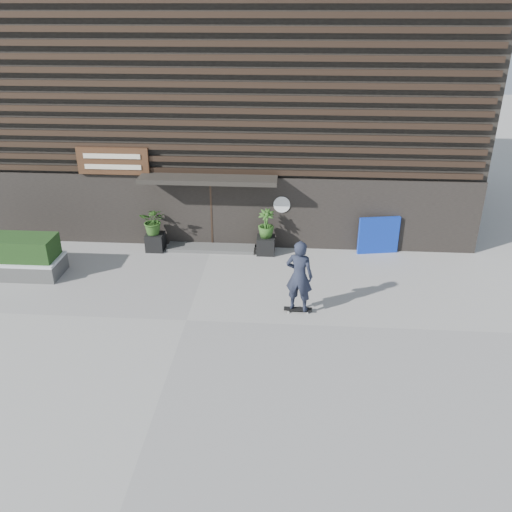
# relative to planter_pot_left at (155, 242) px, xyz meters

# --- Properties ---
(ground) EXTENTS (80.00, 80.00, 0.00)m
(ground) POSITION_rel_planter_pot_left_xyz_m (1.90, -4.40, -0.30)
(ground) COLOR #9F9D97
(ground) RESTS_ON ground
(entrance_step) EXTENTS (3.00, 0.80, 0.12)m
(entrance_step) POSITION_rel_planter_pot_left_xyz_m (1.90, 0.20, -0.24)
(entrance_step) COLOR #4D4D4A
(entrance_step) RESTS_ON ground
(planter_pot_left) EXTENTS (0.60, 0.60, 0.60)m
(planter_pot_left) POSITION_rel_planter_pot_left_xyz_m (0.00, 0.00, 0.00)
(planter_pot_left) COLOR black
(planter_pot_left) RESTS_ON ground
(bamboo_left) EXTENTS (0.86, 0.75, 0.96)m
(bamboo_left) POSITION_rel_planter_pot_left_xyz_m (0.00, 0.00, 0.78)
(bamboo_left) COLOR #2D591E
(bamboo_left) RESTS_ON planter_pot_left
(planter_pot_right) EXTENTS (0.60, 0.60, 0.60)m
(planter_pot_right) POSITION_rel_planter_pot_left_xyz_m (3.80, 0.00, 0.00)
(planter_pot_right) COLOR black
(planter_pot_right) RESTS_ON ground
(bamboo_right) EXTENTS (0.54, 0.54, 0.96)m
(bamboo_right) POSITION_rel_planter_pot_left_xyz_m (3.80, 0.00, 0.78)
(bamboo_right) COLOR #2D591E
(bamboo_right) RESTS_ON planter_pot_right
(raised_bed) EXTENTS (3.50, 1.20, 0.50)m
(raised_bed) POSITION_rel_planter_pot_left_xyz_m (-4.23, -2.10, -0.05)
(raised_bed) COLOR #474745
(raised_bed) RESTS_ON ground
(snow_layer) EXTENTS (3.50, 1.20, 0.08)m
(snow_layer) POSITION_rel_planter_pot_left_xyz_m (-4.23, -2.10, 0.24)
(snow_layer) COLOR silver
(snow_layer) RESTS_ON raised_bed
(hedge) EXTENTS (3.30, 1.00, 0.70)m
(hedge) POSITION_rel_planter_pot_left_xyz_m (-4.23, -2.10, 0.63)
(hedge) COLOR #183613
(hedge) RESTS_ON snow_layer
(blue_tarp) EXTENTS (1.38, 0.36, 1.29)m
(blue_tarp) POSITION_rel_planter_pot_left_xyz_m (7.58, 0.30, 0.35)
(blue_tarp) COLOR #0D2BAA
(blue_tarp) RESTS_ON ground
(building) EXTENTS (18.00, 11.00, 8.00)m
(building) POSITION_rel_planter_pot_left_xyz_m (1.90, 5.56, 3.69)
(building) COLOR black
(building) RESTS_ON ground
(skateboarder) EXTENTS (0.85, 0.67, 2.13)m
(skateboarder) POSITION_rel_planter_pot_left_xyz_m (4.89, -3.74, 0.81)
(skateboarder) COLOR black
(skateboarder) RESTS_ON ground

